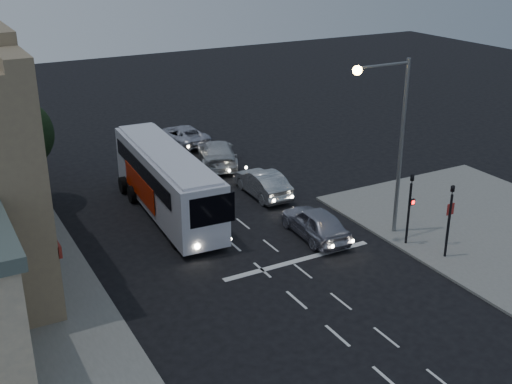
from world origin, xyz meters
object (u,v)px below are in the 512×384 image
traffic_signal_main (410,201)px  traffic_signal_side (450,212)px  streetlight (392,129)px  car_sedan_b (217,153)px  car_suv (315,223)px  regulatory_sign (449,217)px  tour_bus (167,180)px  car_sedan_a (262,183)px  street_tree (16,131)px  car_sedan_c (182,135)px

traffic_signal_main → traffic_signal_side: 2.10m
traffic_signal_side → streetlight: (-0.96, 3.40, 3.31)m
car_sedan_b → traffic_signal_side: 17.99m
car_suv → regulatory_sign: bearing=145.6°
traffic_signal_main → tour_bus: bearing=133.4°
tour_bus → car_sedan_a: size_ratio=2.54×
tour_bus → street_tree: bearing=148.2°
car_sedan_a → car_sedan_b: (0.00, 6.24, 0.05)m
car_sedan_a → streetlight: size_ratio=0.53×
car_sedan_c → car_sedan_b: bearing=85.9°
car_sedan_a → streetlight: 9.73m
regulatory_sign → streetlight: (-1.96, 2.44, 4.14)m
streetlight → car_sedan_b: bearing=101.3°
car_sedan_b → car_sedan_c: 5.39m
tour_bus → car_sedan_b: 8.53m
car_sedan_b → streetlight: size_ratio=0.64×
traffic_signal_main → regulatory_sign: bearing=-30.8°
traffic_signal_side → car_suv: bearing=129.9°
regulatory_sign → streetlight: streetlight is taller
traffic_signal_side → streetlight: size_ratio=0.46×
traffic_signal_main → street_tree: bearing=138.0°
traffic_signal_main → streetlight: bearing=100.2°
car_sedan_b → traffic_signal_side: (3.78, -17.52, 1.59)m
car_sedan_b → car_sedan_c: bearing=-67.0°
tour_bus → car_sedan_a: tour_bus is taller
street_tree → car_sedan_b: bearing=5.8°
car_sedan_a → car_sedan_c: 11.62m
car_sedan_c → street_tree: size_ratio=0.83×
regulatory_sign → car_sedan_c: bearing=103.1°
traffic_signal_main → regulatory_sign: (1.70, -1.01, -0.82)m
traffic_signal_main → streetlight: streetlight is taller
regulatory_sign → street_tree: 23.40m
car_suv → traffic_signal_main: bearing=142.6°
street_tree → streetlight: bearing=-39.5°
car_suv → car_sedan_a: car_suv is taller
car_sedan_a → regulatory_sign: size_ratio=2.16×
car_sedan_a → street_tree: (-12.73, 4.94, 3.71)m
streetlight → car_sedan_c: bearing=99.2°
car_sedan_b → regulatory_sign: regulatory_sign is taller
car_sedan_c → tour_bus: bearing=56.3°
traffic_signal_main → street_tree: (-15.81, 14.25, 2.08)m
tour_bus → street_tree: street_tree is taller
street_tree → tour_bus: bearing=-34.8°
tour_bus → car_sedan_c: size_ratio=2.35×
car_sedan_c → streetlight: 20.38m
traffic_signal_main → streetlight: 3.61m
regulatory_sign → car_sedan_a: bearing=114.9°
regulatory_sign → traffic_signal_side: bearing=-136.1°
traffic_signal_side → streetlight: 4.84m
car_sedan_b → street_tree: bearing=25.3°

